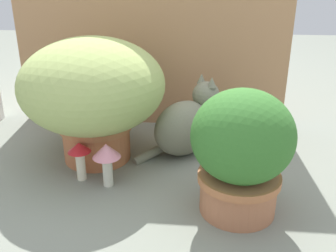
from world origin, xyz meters
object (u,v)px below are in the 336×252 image
leafy_planter (241,150)px  cat (187,124)px  grass_planter (93,91)px  mushroom_ornament_red (80,154)px  mushroom_ornament_pink (107,155)px

leafy_planter → cat: bearing=114.6°
grass_planter → mushroom_ornament_red: size_ratio=3.73×
mushroom_ornament_pink → mushroom_ornament_red: bearing=163.6°
grass_planter → mushroom_ornament_red: 0.24m
cat → mushroom_ornament_pink: bearing=-133.0°
leafy_planter → cat: size_ratio=1.10×
mushroom_ornament_pink → grass_planter: bearing=114.1°
mushroom_ornament_red → grass_planter: bearing=85.1°
grass_planter → mushroom_ornament_red: grass_planter is taller
mushroom_ornament_pink → cat: bearing=47.0°
cat → mushroom_ornament_red: size_ratio=2.48×
grass_planter → mushroom_ornament_red: bearing=-94.9°
leafy_planter → mushroom_ornament_red: bearing=165.8°
grass_planter → cat: 0.39m
grass_planter → leafy_planter: grass_planter is taller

